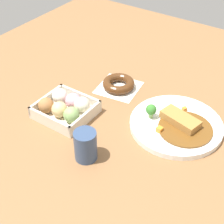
{
  "coord_description": "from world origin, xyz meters",
  "views": [
    {
      "loc": [
        0.41,
        -0.7,
        0.69
      ],
      "look_at": [
        -0.06,
        -0.02,
        0.03
      ],
      "focal_mm": 54.53,
      "sensor_mm": 36.0,
      "label": 1
    }
  ],
  "objects_px": {
    "curry_plate": "(176,124)",
    "coffee_mug": "(86,145)",
    "donut_box": "(65,107)",
    "chocolate_ring_donut": "(119,84)"
  },
  "relations": [
    {
      "from": "donut_box",
      "to": "chocolate_ring_donut",
      "type": "height_order",
      "value": "donut_box"
    },
    {
      "from": "curry_plate",
      "to": "coffee_mug",
      "type": "xyz_separation_m",
      "value": [
        -0.15,
        -0.25,
        0.03
      ]
    },
    {
      "from": "donut_box",
      "to": "coffee_mug",
      "type": "height_order",
      "value": "coffee_mug"
    },
    {
      "from": "chocolate_ring_donut",
      "to": "coffee_mug",
      "type": "relative_size",
      "value": 1.75
    },
    {
      "from": "curry_plate",
      "to": "donut_box",
      "type": "xyz_separation_m",
      "value": [
        -0.32,
        -0.14,
        0.01
      ]
    },
    {
      "from": "curry_plate",
      "to": "chocolate_ring_donut",
      "type": "relative_size",
      "value": 1.78
    },
    {
      "from": "chocolate_ring_donut",
      "to": "coffee_mug",
      "type": "xyz_separation_m",
      "value": [
        0.11,
        -0.33,
        0.03
      ]
    },
    {
      "from": "donut_box",
      "to": "curry_plate",
      "type": "bearing_deg",
      "value": 23.7
    },
    {
      "from": "curry_plate",
      "to": "chocolate_ring_donut",
      "type": "bearing_deg",
      "value": 163.29
    },
    {
      "from": "curry_plate",
      "to": "donut_box",
      "type": "relative_size",
      "value": 1.68
    }
  ]
}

